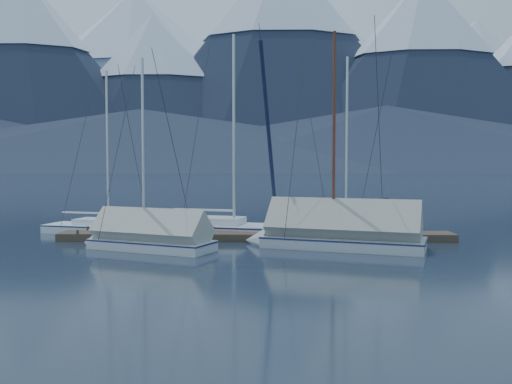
# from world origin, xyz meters

# --- Properties ---
(ground) EXTENTS (1000.00, 1000.00, 0.00)m
(ground) POSITION_xyz_m (0.00, 0.00, 0.00)
(ground) COLOR black
(ground) RESTS_ON ground
(mountain_range) EXTENTS (877.00, 584.00, 150.50)m
(mountain_range) POSITION_xyz_m (4.12, 370.45, 58.65)
(mountain_range) COLOR #475675
(mountain_range) RESTS_ON ground
(dock) EXTENTS (18.00, 1.50, 0.54)m
(dock) POSITION_xyz_m (0.00, 2.00, 0.11)
(dock) COLOR #382D23
(dock) RESTS_ON ground
(mooring_posts) EXTENTS (15.12, 1.52, 0.35)m
(mooring_posts) POSITION_xyz_m (-0.50, 2.00, 0.35)
(mooring_posts) COLOR #382D23
(mooring_posts) RESTS_ON ground
(sailboat_open_left) EXTENTS (6.99, 3.49, 8.91)m
(sailboat_open_left) POSITION_xyz_m (-6.99, 4.09, 0.16)
(sailboat_open_left) COLOR white
(sailboat_open_left) RESTS_ON ground
(sailboat_open_mid) EXTENTS (8.38, 4.22, 10.67)m
(sailboat_open_mid) POSITION_xyz_m (-0.55, 3.45, 0.19)
(sailboat_open_mid) COLOR silver
(sailboat_open_mid) RESTS_ON ground
(sailboat_open_right) EXTENTS (7.64, 4.33, 9.74)m
(sailboat_open_right) POSITION_xyz_m (5.02, 4.97, 0.17)
(sailboat_open_right) COLOR silver
(sailboat_open_right) RESTS_ON ground
(sailboat_covered_near) EXTENTS (7.95, 4.63, 9.90)m
(sailboat_covered_near) POSITION_xyz_m (3.10, -0.20, 0.49)
(sailboat_covered_near) COLOR silver
(sailboat_covered_near) RESTS_ON ground
(sailboat_covered_far) EXTENTS (6.29, 4.01, 8.51)m
(sailboat_covered_far) POSITION_xyz_m (-4.64, -0.77, 0.42)
(sailboat_covered_far) COLOR silver
(sailboat_covered_far) RESTS_ON ground
(person) EXTENTS (0.53, 0.66, 1.58)m
(person) POSITION_xyz_m (6.08, 2.45, 1.13)
(person) COLOR black
(person) RESTS_ON dock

